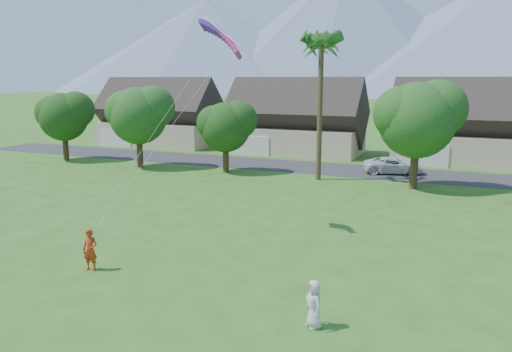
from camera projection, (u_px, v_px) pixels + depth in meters
The scene contains 10 objects.
ground at pixel (141, 336), 17.06m from camera, with size 500.00×500.00×0.00m, color #2D6019.
street at pixel (354, 171), 47.74m from camera, with size 90.00×7.00×0.01m, color #2D2D30.
kite_flyer at pixel (90, 250), 22.78m from camera, with size 0.71×0.47×1.95m, color #B03414.
watcher at pixel (314, 304), 17.54m from camera, with size 0.86×0.56×1.75m, color silver.
parked_car at pixel (393, 165), 46.20m from camera, with size 2.49×5.41×1.50m, color silver.
mountain_ridge at pixel (478, 36), 242.03m from camera, with size 540.00×240.00×70.00m.
houses_row at pixel (378, 127), 55.00m from camera, with size 72.75×8.19×8.86m.
tree_row at pixel (327, 124), 41.75m from camera, with size 62.27×6.67×8.45m.
fan_palm at pixel (322, 40), 41.28m from camera, with size 3.00×3.00×13.80m.
parafoil_kite at pixel (223, 36), 27.11m from camera, with size 2.98×1.12×0.50m.
Camera 1 is at (9.79, -12.87, 8.68)m, focal length 35.00 mm.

